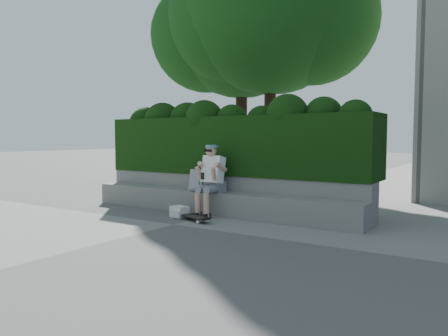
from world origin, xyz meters
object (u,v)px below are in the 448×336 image
Objects in this scene: person at (211,177)px; backpack_ground at (180,212)px; skateboard at (193,217)px; backpack_plaid at (197,180)px.

person is 4.20× the size of backpack_ground.
backpack_plaid reaches higher than skateboard.
person is 3.23× the size of backpack_plaid.
person is 1.61× the size of skateboard.
skateboard is at bearing -4.99° from backpack_ground.
person reaches higher than skateboard.
backpack_ground reaches higher than skateboard.
backpack_plaid is at bearing 168.30° from person.
person is 0.41m from backpack_plaid.
backpack_ground is (-0.41, 0.12, 0.03)m from skateboard.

